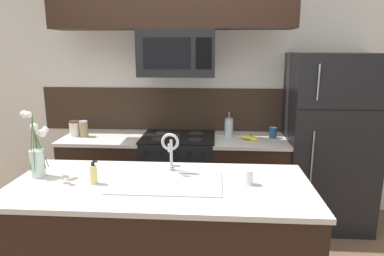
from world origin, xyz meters
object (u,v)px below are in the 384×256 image
(storage_jar_medium, at_px, (84,129))
(dish_soap_bottle, at_px, (93,174))
(refrigerator, at_px, (328,141))
(storage_jar_tall, at_px, (75,128))
(sink_faucet, at_px, (171,147))
(stove_range, at_px, (179,178))
(coffee_tin, at_px, (273,133))
(drinking_glass, at_px, (248,177))
(french_press, at_px, (229,128))
(microwave, at_px, (177,53))
(banana_bunch, at_px, (250,138))
(flower_vase, at_px, (37,156))

(storage_jar_medium, relative_size, dish_soap_bottle, 1.02)
(refrigerator, xyz_separation_m, dish_soap_bottle, (-1.98, -1.31, 0.09))
(storage_jar_tall, relative_size, sink_faucet, 0.53)
(stove_range, relative_size, coffee_tin, 8.45)
(storage_jar_tall, height_order, drinking_glass, storage_jar_tall)
(french_press, relative_size, coffee_tin, 2.43)
(storage_jar_medium, bearing_deg, drinking_glass, -36.84)
(microwave, bearing_deg, sink_faucet, -86.92)
(coffee_tin, height_order, sink_faucet, sink_faucet)
(stove_range, distance_m, sink_faucet, 1.22)
(sink_faucet, bearing_deg, storage_jar_tall, 138.54)
(banana_bunch, relative_size, sink_faucet, 0.62)
(storage_jar_medium, height_order, coffee_tin, storage_jar_medium)
(sink_faucet, xyz_separation_m, drinking_glass, (0.56, -0.20, -0.15))
(stove_range, relative_size, drinking_glass, 8.90)
(microwave, xyz_separation_m, refrigerator, (1.54, 0.04, -0.88))
(flower_vase, bearing_deg, stove_range, 53.14)
(refrigerator, xyz_separation_m, sink_faucet, (-1.48, -1.05, 0.22))
(refrigerator, relative_size, sink_faucet, 5.81)
(storage_jar_medium, bearing_deg, stove_range, 1.52)
(refrigerator, xyz_separation_m, coffee_tin, (-0.55, 0.03, 0.08))
(sink_faucet, bearing_deg, flower_vase, -170.83)
(coffee_tin, bearing_deg, microwave, -175.87)
(banana_bunch, xyz_separation_m, dish_soap_bottle, (-1.19, -1.23, 0.05))
(flower_vase, bearing_deg, dish_soap_bottle, -13.36)
(refrigerator, relative_size, banana_bunch, 9.39)
(banana_bunch, bearing_deg, storage_jar_medium, 178.84)
(storage_jar_medium, distance_m, flower_vase, 1.16)
(stove_range, height_order, storage_jar_medium, storage_jar_medium)
(refrigerator, xyz_separation_m, banana_bunch, (-0.80, -0.08, 0.04))
(flower_vase, bearing_deg, coffee_tin, 33.39)
(storage_jar_medium, distance_m, drinking_glass, 2.01)
(stove_range, bearing_deg, drinking_glass, -63.56)
(coffee_tin, bearing_deg, banana_bunch, -155.20)
(coffee_tin, distance_m, drinking_glass, 1.33)
(stove_range, distance_m, french_press, 0.76)
(microwave, height_order, banana_bunch, microwave)
(stove_range, xyz_separation_m, coffee_tin, (0.98, 0.05, 0.50))
(storage_jar_medium, height_order, french_press, french_press)
(stove_range, bearing_deg, coffee_tin, 2.91)
(french_press, bearing_deg, microwave, -171.26)
(stove_range, relative_size, french_press, 3.48)
(storage_jar_medium, relative_size, sink_faucet, 0.55)
(refrigerator, bearing_deg, french_press, 177.73)
(stove_range, xyz_separation_m, drinking_glass, (0.61, -1.23, 0.50))
(coffee_tin, distance_m, flower_vase, 2.24)
(microwave, bearing_deg, refrigerator, 1.53)
(storage_jar_tall, distance_m, flower_vase, 1.19)
(stove_range, height_order, sink_faucet, sink_faucet)
(sink_faucet, distance_m, dish_soap_bottle, 0.58)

